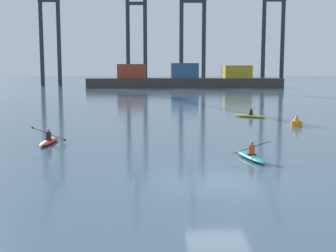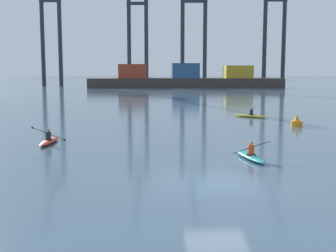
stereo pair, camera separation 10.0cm
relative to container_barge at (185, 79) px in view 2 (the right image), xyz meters
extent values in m
plane|color=#425B70|center=(-4.53, -101.91, -2.21)|extent=(800.00, 800.00, 0.00)
cube|color=#38332D|center=(0.13, 0.00, -0.94)|extent=(51.89, 9.67, 2.54)
cube|color=#993823|center=(-14.13, 0.00, 2.20)|extent=(7.26, 6.77, 3.74)
cube|color=#2D5684|center=(0.13, 0.00, 2.33)|extent=(7.26, 6.77, 3.99)
cube|color=#B29323|center=(14.40, 0.00, 2.02)|extent=(7.26, 6.77, 3.39)
cylinder|color=#232833|center=(-41.68, 13.61, 12.54)|extent=(1.20, 1.20, 29.50)
cylinder|color=#232833|center=(-36.50, 13.61, 12.54)|extent=(1.20, 1.20, 29.50)
cube|color=#232833|center=(-39.09, 13.61, 22.87)|extent=(6.38, 0.90, 0.90)
cylinder|color=#232833|center=(-16.11, 15.54, 12.26)|extent=(1.20, 1.20, 28.93)
cylinder|color=#232833|center=(-10.88, 15.54, 12.26)|extent=(1.20, 1.20, 28.93)
cube|color=#232833|center=(-13.50, 15.54, 22.38)|extent=(6.43, 0.90, 0.90)
cylinder|color=#232833|center=(-0.13, 11.12, 12.28)|extent=(1.20, 1.20, 28.98)
cylinder|color=#232833|center=(6.48, 11.12, 12.28)|extent=(1.20, 1.20, 28.98)
cube|color=#232833|center=(3.17, 11.12, 22.42)|extent=(7.81, 0.90, 0.90)
cylinder|color=#232833|center=(22.98, 6.40, 12.11)|extent=(1.20, 1.20, 28.64)
cylinder|color=#232833|center=(28.42, 6.40, 12.11)|extent=(1.20, 1.20, 28.64)
cube|color=#232833|center=(25.70, 6.40, 22.13)|extent=(6.64, 0.90, 0.90)
cylinder|color=orange|center=(4.27, -84.19, -1.99)|extent=(0.90, 0.90, 0.45)
cone|color=orange|center=(4.27, -84.19, -1.49)|extent=(0.50, 0.49, 0.55)
ellipsoid|color=yellow|center=(1.97, -77.13, -2.08)|extent=(3.09, 2.51, 0.26)
torus|color=black|center=(2.05, -77.19, -1.94)|extent=(0.69, 0.69, 0.05)
cylinder|color=#23232D|center=(2.05, -77.19, -1.70)|extent=(0.30, 0.30, 0.50)
sphere|color=tan|center=(2.05, -77.19, -1.35)|extent=(0.19, 0.19, 0.19)
cylinder|color=black|center=(2.01, -77.16, -1.60)|extent=(1.22, 1.62, 0.73)
ellipsoid|color=yellow|center=(1.42, -77.95, -1.95)|extent=(0.16, 0.19, 0.16)
ellipsoid|color=yellow|center=(2.61, -76.36, -1.25)|extent=(0.16, 0.19, 0.16)
ellipsoid|color=red|center=(-13.65, -92.22, -2.08)|extent=(0.73, 3.42, 0.26)
torus|color=black|center=(-13.66, -92.32, -1.94)|extent=(0.51, 0.51, 0.05)
cylinder|color=#23232D|center=(-13.66, -92.32, -1.70)|extent=(0.30, 0.30, 0.50)
sphere|color=tan|center=(-13.66, -92.32, -1.35)|extent=(0.19, 0.19, 0.19)
cylinder|color=black|center=(-13.66, -92.27, -1.60)|extent=(1.97, 0.11, 0.79)
ellipsoid|color=black|center=(-14.63, -92.24, -1.22)|extent=(0.21, 0.05, 0.17)
ellipsoid|color=black|center=(-12.68, -92.31, -1.98)|extent=(0.21, 0.05, 0.17)
ellipsoid|color=teal|center=(-2.20, -97.30, -2.08)|extent=(1.24, 3.45, 0.26)
torus|color=black|center=(-2.19, -97.39, -1.94)|extent=(0.58, 0.58, 0.05)
cylinder|color=#DB471E|center=(-2.19, -97.39, -1.70)|extent=(0.30, 0.30, 0.50)
sphere|color=tan|center=(-2.19, -97.39, -1.35)|extent=(0.19, 0.19, 0.19)
cylinder|color=black|center=(-2.20, -97.34, -1.60)|extent=(2.00, 0.42, 0.60)
ellipsoid|color=silver|center=(-3.19, -97.54, -1.88)|extent=(0.21, 0.08, 0.15)
ellipsoid|color=silver|center=(-1.20, -97.15, -1.32)|extent=(0.21, 0.08, 0.15)
camera|label=1|loc=(-6.89, -118.99, 2.24)|focal=46.69mm
camera|label=2|loc=(-6.79, -118.99, 2.24)|focal=46.69mm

